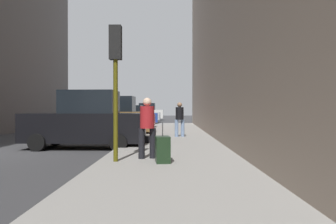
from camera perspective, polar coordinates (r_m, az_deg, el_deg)
name	(u,v)px	position (r m, az deg, el deg)	size (l,w,h in m)	color
ground_plane	(3,152)	(13.06, -26.85, -6.29)	(120.00, 120.00, 0.00)	#38383A
sidewalk	(172,150)	(11.60, 0.68, -6.72)	(4.00, 40.00, 0.15)	gray
parked_black_suv	(86,122)	(13.16, -14.10, -1.68)	(4.64, 2.14, 2.25)	black
parked_bronze_suv	(113,118)	(19.09, -9.48, -0.96)	(4.64, 2.14, 2.25)	brown
parked_red_hatchback	(127,118)	(24.73, -7.16, -1.02)	(4.27, 2.19, 1.79)	#B2191E
parked_blue_sedan	(136,116)	(30.78, -5.64, -0.69)	(4.25, 2.16, 1.79)	navy
parked_silver_sedan	(142,115)	(37.00, -4.59, -0.47)	(4.24, 2.13, 1.79)	#B7BABF
parked_white_van	(146,112)	(43.15, -3.85, -0.07)	(4.61, 2.09, 2.25)	silver
fire_hydrant	(142,129)	(17.24, -4.52, -2.90)	(0.42, 0.22, 0.70)	red
traffic_light	(116,63)	(8.87, -9.12, 8.39)	(0.32, 0.32, 3.60)	#514C0F
pedestrian_in_red_jacket	(147,125)	(9.22, -3.65, -2.19)	(0.53, 0.49, 1.71)	black
pedestrian_in_jeans	(180,118)	(16.28, 2.03, -0.97)	(0.53, 0.49, 1.71)	#728CB2
rolling_suitcase	(163,149)	(8.58, -0.95, -6.52)	(0.43, 0.60, 1.04)	black
duffel_bag	(146,139)	(13.54, -3.91, -4.75)	(0.32, 0.44, 0.28)	black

